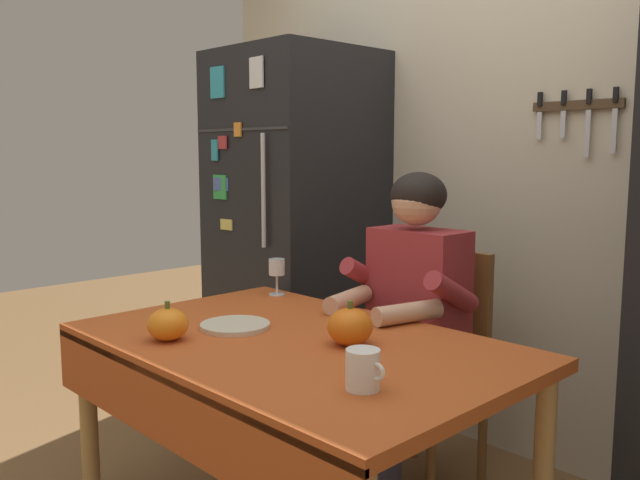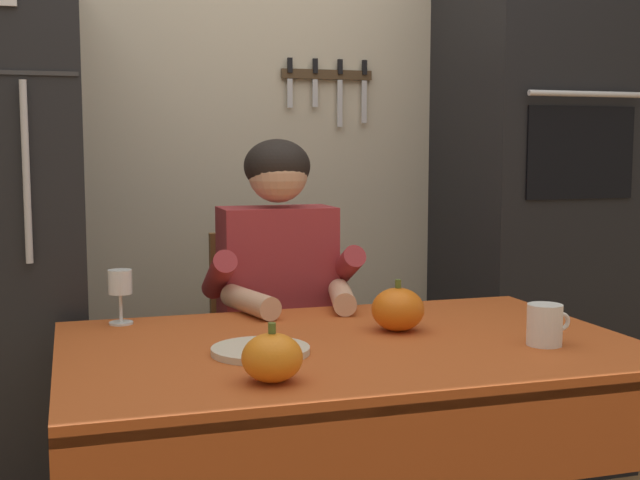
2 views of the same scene
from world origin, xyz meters
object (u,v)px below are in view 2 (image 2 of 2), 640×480
at_px(coffee_mug, 545,325).
at_px(pumpkin_medium, 272,358).
at_px(serving_tray, 261,350).
at_px(seated_person, 282,302).
at_px(wine_glass, 120,286).
at_px(wall_oven, 533,192).
at_px(chair_behind_person, 269,358).
at_px(dining_table, 352,377).
at_px(pumpkin_large, 398,309).

relative_size(coffee_mug, pumpkin_medium, 0.89).
bearing_deg(serving_tray, seated_person, 71.35).
relative_size(wine_glass, pumpkin_medium, 1.18).
bearing_deg(wall_oven, chair_behind_person, -173.09).
relative_size(dining_table, seated_person, 1.12).
relative_size(seated_person, serving_tray, 5.39).
xyz_separation_m(seated_person, serving_tray, (-0.21, -0.63, 0.01)).
relative_size(chair_behind_person, seated_person, 0.75).
height_order(wine_glass, serving_tray, wine_glass).
relative_size(chair_behind_person, pumpkin_large, 6.73).
height_order(dining_table, chair_behind_person, chair_behind_person).
height_order(dining_table, coffee_mug, coffee_mug).
distance_m(dining_table, coffee_mug, 0.49).
relative_size(chair_behind_person, coffee_mug, 8.24).
distance_m(wine_glass, pumpkin_large, 0.75).
bearing_deg(pumpkin_medium, seated_person, 74.40).
bearing_deg(pumpkin_medium, dining_table, 45.04).
height_order(chair_behind_person, coffee_mug, chair_behind_person).
xyz_separation_m(wine_glass, pumpkin_large, (0.69, -0.30, -0.05)).
height_order(seated_person, wine_glass, seated_person).
bearing_deg(wall_oven, seated_person, -163.45).
bearing_deg(coffee_mug, dining_table, 161.33).
relative_size(dining_table, pumpkin_large, 10.13).
height_order(dining_table, wine_glass, wine_glass).
bearing_deg(coffee_mug, chair_behind_person, 116.29).
height_order(pumpkin_medium, serving_tray, pumpkin_medium).
xyz_separation_m(wall_oven, coffee_mug, (-0.61, -1.07, -0.26)).
xyz_separation_m(dining_table, pumpkin_medium, (-0.27, -0.27, 0.13)).
distance_m(dining_table, pumpkin_medium, 0.40).
distance_m(pumpkin_large, pumpkin_medium, 0.56).
distance_m(coffee_mug, pumpkin_large, 0.38).
height_order(coffee_mug, pumpkin_medium, pumpkin_medium).
height_order(chair_behind_person, serving_tray, chair_behind_person).
bearing_deg(wall_oven, serving_tray, -143.46).
bearing_deg(pumpkin_large, coffee_mug, -41.69).
bearing_deg(wine_glass, seated_person, 22.23).
bearing_deg(seated_person, pumpkin_large, -69.91).
bearing_deg(coffee_mug, wine_glass, 150.61).
distance_m(wall_oven, seated_person, 1.16).
bearing_deg(seated_person, dining_table, -87.82).
relative_size(dining_table, wine_glass, 9.37).
relative_size(coffee_mug, wine_glass, 0.76).
distance_m(seated_person, pumpkin_medium, 0.91).
distance_m(chair_behind_person, pumpkin_large, 0.77).
xyz_separation_m(wall_oven, pumpkin_large, (-0.89, -0.82, -0.25)).
relative_size(coffee_mug, serving_tray, 0.49).
bearing_deg(dining_table, wine_glass, 143.05).
distance_m(seated_person, serving_tray, 0.67).
bearing_deg(dining_table, pumpkin_medium, -134.96).
xyz_separation_m(chair_behind_person, coffee_mug, (0.47, -0.94, 0.28)).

